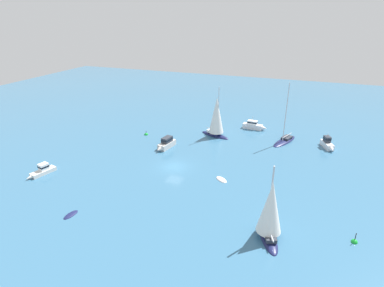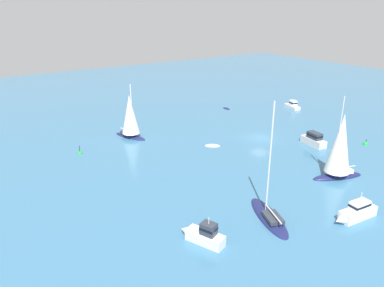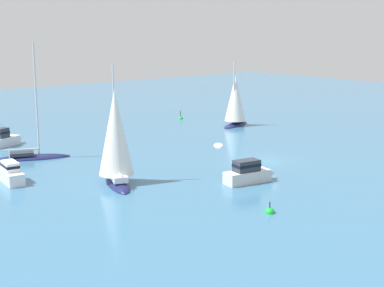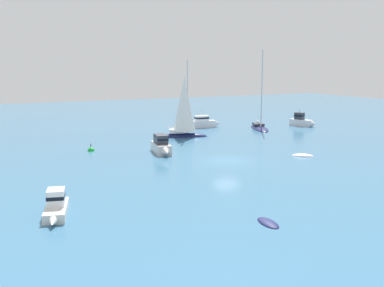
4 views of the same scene
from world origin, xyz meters
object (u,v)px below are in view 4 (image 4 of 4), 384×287
at_px(cabin_cruiser, 204,123).
at_px(tender, 268,223).
at_px(rib, 303,156).
at_px(sloop, 259,127).
at_px(launch_2, 302,121).
at_px(mooring_buoy, 91,151).
at_px(launch, 162,146).
at_px(yacht, 184,109).
at_px(launch_1, 56,206).

distance_m(cabin_cruiser, tender, 41.90).
distance_m(cabin_cruiser, rib, 23.80).
xyz_separation_m(sloop, launch_2, (0.49, 7.68, 0.57)).
distance_m(tender, mooring_buoy, 27.98).
bearing_deg(rib, launch_2, -90.45).
distance_m(tender, launch, 23.18).
relative_size(tender, rib, 0.92).
relative_size(tender, launch, 0.43).
height_order(yacht, launch_2, yacht).
bearing_deg(launch, cabin_cruiser, 149.13).
distance_m(cabin_cruiser, sloop, 8.45).
bearing_deg(launch, mooring_buoy, -115.26).
bearing_deg(tender, mooring_buoy, -164.53).
distance_m(yacht, launch, 11.69).
height_order(tender, rib, rib).
relative_size(launch, mooring_buoy, 4.29).
bearing_deg(launch_2, cabin_cruiser, -132.04).
height_order(yacht, launch_1, yacht).
xyz_separation_m(tender, yacht, (-32.04, 9.25, 3.71)).
height_order(launch, rib, launch).
bearing_deg(launch_2, yacht, -107.90).
bearing_deg(sloop, launch_2, 108.39).
bearing_deg(launch, launch_1, -31.29).
bearing_deg(cabin_cruiser, rib, -85.64).
bearing_deg(sloop, cabin_cruiser, -103.74).
xyz_separation_m(tender, sloop, (-33.88, 22.62, 0.20)).
distance_m(cabin_cruiser, launch, 20.70).
bearing_deg(launch, tender, 3.64).
relative_size(tender, mooring_buoy, 1.85).
bearing_deg(rib, launch_1, 55.59).
xyz_separation_m(yacht, sloop, (-1.84, 13.37, -3.51)).
relative_size(yacht, launch, 2.06).
distance_m(yacht, launch_1, 32.44).
distance_m(launch_1, sloop, 43.21).
xyz_separation_m(rib, launch_2, (-18.36, 15.14, 0.77)).
distance_m(yacht, launch_2, 21.29).
bearing_deg(tender, rib, 141.45).
bearing_deg(sloop, launch, -39.82).
bearing_deg(sloop, mooring_buoy, -54.93).
bearing_deg(tender, yacht, 170.60).
distance_m(sloop, launch_2, 7.71).
bearing_deg(cabin_cruiser, launch, -124.54).
bearing_deg(launch_1, yacht, 154.94).
height_order(cabin_cruiser, yacht, yacht).
bearing_deg(cabin_cruiser, launch_1, -124.75).
bearing_deg(launch_1, launch, 153.76).
xyz_separation_m(cabin_cruiser, tender, (38.81, -15.78, -0.75)).
height_order(launch_1, mooring_buoy, launch_1).
xyz_separation_m(yacht, launch_2, (-1.35, 21.05, -2.94)).
relative_size(cabin_cruiser, mooring_buoy, 4.34).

